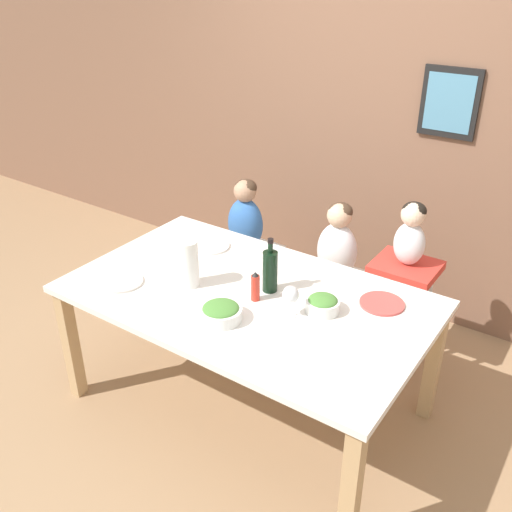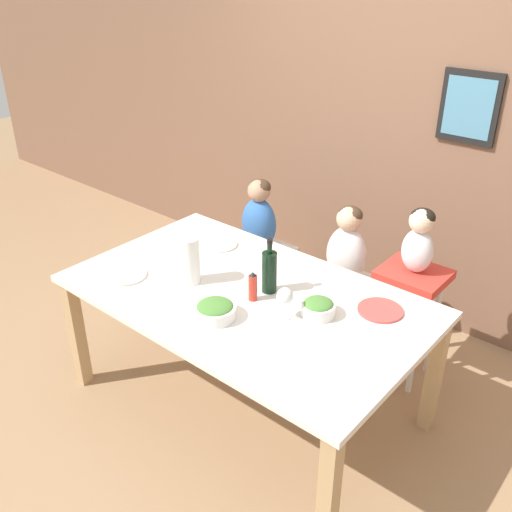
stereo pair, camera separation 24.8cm
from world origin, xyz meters
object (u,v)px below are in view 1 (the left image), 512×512
(salad_bowl_small, at_px, (323,304))
(dinner_plate_front_left, at_px, (122,282))
(chair_far_left, at_px, (246,258))
(chair_far_center, at_px, (334,288))
(chair_right_highchair, at_px, (403,288))
(wine_bottle, at_px, (270,270))
(dinner_plate_back_left, at_px, (211,246))
(person_child_center, at_px, (338,242))
(salad_bowl_large, at_px, (221,312))
(paper_towel_roll, at_px, (188,263))
(dinner_plate_back_right, at_px, (382,303))
(person_child_left, at_px, (245,216))
(person_baby_right, at_px, (411,232))
(wine_glass_near, at_px, (291,295))

(salad_bowl_small, bearing_deg, dinner_plate_front_left, -159.98)
(chair_far_left, height_order, chair_far_center, same)
(chair_right_highchair, xyz_separation_m, wine_bottle, (-0.46, -0.70, 0.30))
(dinner_plate_back_left, bearing_deg, chair_far_left, 101.86)
(dinner_plate_front_left, distance_m, dinner_plate_back_left, 0.60)
(person_child_center, distance_m, salad_bowl_large, 1.06)
(salad_bowl_large, bearing_deg, paper_towel_roll, 154.39)
(paper_towel_roll, bearing_deg, chair_far_left, 107.52)
(dinner_plate_front_left, bearing_deg, chair_right_highchair, 43.57)
(wine_bottle, height_order, paper_towel_roll, wine_bottle)
(dinner_plate_front_left, distance_m, dinner_plate_back_right, 1.34)
(chair_far_center, distance_m, wine_bottle, 0.83)
(person_child_center, height_order, wine_bottle, wine_bottle)
(chair_far_left, xyz_separation_m, chair_far_center, (0.68, 0.00, 0.00))
(paper_towel_roll, bearing_deg, chair_right_highchair, 47.04)
(person_child_left, distance_m, dinner_plate_front_left, 1.08)
(wine_bottle, bearing_deg, dinner_plate_back_right, 20.73)
(person_baby_right, xyz_separation_m, dinner_plate_front_left, (-1.14, -1.08, -0.17))
(person_baby_right, bearing_deg, wine_glass_near, -106.71)
(chair_far_left, relative_size, person_child_left, 0.97)
(wine_bottle, xyz_separation_m, salad_bowl_small, (0.31, -0.02, -0.08))
(person_baby_right, height_order, wine_glass_near, person_baby_right)
(salad_bowl_large, height_order, dinner_plate_back_right, salad_bowl_large)
(salad_bowl_large, xyz_separation_m, dinner_plate_back_left, (-0.51, 0.56, -0.04))
(salad_bowl_small, bearing_deg, person_child_center, 111.83)
(paper_towel_roll, height_order, salad_bowl_large, paper_towel_roll)
(salad_bowl_small, bearing_deg, person_child_left, 143.38)
(chair_far_center, bearing_deg, dinner_plate_back_left, -139.41)
(salad_bowl_large, relative_size, dinner_plate_front_left, 0.93)
(paper_towel_roll, height_order, dinner_plate_back_right, paper_towel_roll)
(person_child_center, bearing_deg, dinner_plate_front_left, -122.98)
(salad_bowl_small, bearing_deg, dinner_plate_back_left, 165.41)
(chair_right_highchair, distance_m, person_child_left, 1.13)
(chair_right_highchair, relative_size, person_child_left, 1.44)
(chair_right_highchair, bearing_deg, dinner_plate_back_left, -153.95)
(salad_bowl_large, bearing_deg, person_child_center, 86.15)
(chair_far_left, bearing_deg, wine_glass_near, -44.33)
(wine_bottle, relative_size, dinner_plate_back_left, 1.34)
(person_baby_right, distance_m, salad_bowl_small, 0.75)
(person_child_left, relative_size, person_baby_right, 1.33)
(person_child_center, xyz_separation_m, dinner_plate_back_right, (0.50, -0.50, 0.02))
(salad_bowl_large, distance_m, dinner_plate_front_left, 0.63)
(chair_right_highchair, bearing_deg, person_child_center, 179.89)
(chair_far_center, xyz_separation_m, salad_bowl_small, (0.29, -0.72, 0.37))
(wine_glass_near, bearing_deg, paper_towel_roll, -174.84)
(person_child_left, relative_size, dinner_plate_back_right, 2.24)
(chair_far_left, distance_m, salad_bowl_small, 1.27)
(chair_right_highchair, height_order, person_child_left, person_child_left)
(person_child_left, relative_size, person_child_center, 1.00)
(dinner_plate_back_left, relative_size, dinner_plate_back_right, 1.00)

